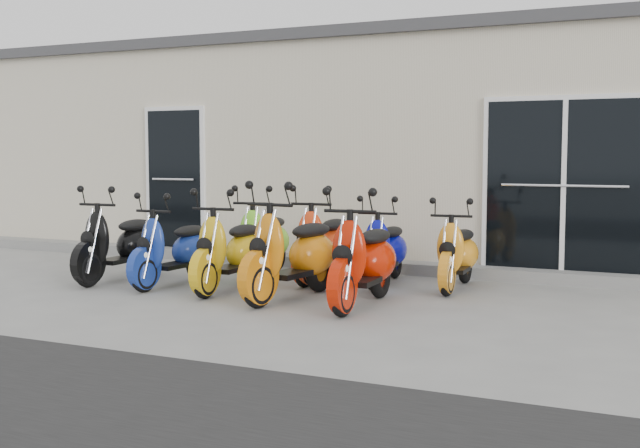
# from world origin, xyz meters

# --- Properties ---
(ground) EXTENTS (80.00, 80.00, 0.00)m
(ground) POSITION_xyz_m (0.00, 0.00, 0.00)
(ground) COLOR gray
(ground) RESTS_ON ground
(building) EXTENTS (14.00, 6.00, 3.20)m
(building) POSITION_xyz_m (0.00, 5.20, 1.60)
(building) COLOR beige
(building) RESTS_ON ground
(roof_cap) EXTENTS (14.20, 6.20, 0.16)m
(roof_cap) POSITION_xyz_m (0.00, 5.20, 3.28)
(roof_cap) COLOR #3F3F42
(roof_cap) RESTS_ON building
(front_step) EXTENTS (14.00, 0.40, 0.15)m
(front_step) POSITION_xyz_m (0.00, 2.02, 0.07)
(front_step) COLOR gray
(front_step) RESTS_ON ground
(door_left) EXTENTS (1.07, 0.08, 2.22)m
(door_left) POSITION_xyz_m (-3.20, 2.17, 1.26)
(door_left) COLOR black
(door_left) RESTS_ON front_step
(door_right) EXTENTS (2.02, 0.08, 2.22)m
(door_right) POSITION_xyz_m (2.60, 2.17, 1.26)
(door_right) COLOR black
(door_right) RESTS_ON front_step
(scooter_front_black) EXTENTS (0.63, 1.65, 1.21)m
(scooter_front_black) POSITION_xyz_m (-2.46, -0.13, 0.61)
(scooter_front_black) COLOR black
(scooter_front_black) RESTS_ON ground
(scooter_front_blue) EXTENTS (0.65, 1.58, 1.15)m
(scooter_front_blue) POSITION_xyz_m (-1.60, -0.15, 0.57)
(scooter_front_blue) COLOR navy
(scooter_front_blue) RESTS_ON ground
(scooter_front_orange_a) EXTENTS (0.66, 1.66, 1.21)m
(scooter_front_orange_a) POSITION_xyz_m (-0.80, -0.16, 0.61)
(scooter_front_orange_a) COLOR gold
(scooter_front_orange_a) RESTS_ON ground
(scooter_front_orange_b) EXTENTS (0.88, 1.85, 1.32)m
(scooter_front_orange_b) POSITION_xyz_m (0.11, -0.35, 0.66)
(scooter_front_orange_b) COLOR orange
(scooter_front_orange_b) RESTS_ON ground
(scooter_front_red) EXTENTS (0.68, 1.74, 1.27)m
(scooter_front_red) POSITION_xyz_m (0.97, -0.41, 0.63)
(scooter_front_red) COLOR #BC1A03
(scooter_front_red) RESTS_ON ground
(scooter_back_green) EXTENTS (0.81, 1.70, 1.20)m
(scooter_back_green) POSITION_xyz_m (-0.99, 0.99, 0.60)
(scooter_back_green) COLOR #77DC27
(scooter_back_green) RESTS_ON ground
(scooter_back_red) EXTENTS (0.64, 1.67, 1.22)m
(scooter_back_red) POSITION_xyz_m (-0.13, 0.97, 0.61)
(scooter_back_red) COLOR red
(scooter_back_red) RESTS_ON ground
(scooter_back_blue) EXTENTS (0.67, 1.54, 1.11)m
(scooter_back_blue) POSITION_xyz_m (0.67, 1.05, 0.55)
(scooter_back_blue) COLOR #090D95
(scooter_back_blue) RESTS_ON ground
(scooter_back_yellow) EXTENTS (0.62, 1.52, 1.10)m
(scooter_back_yellow) POSITION_xyz_m (1.57, 1.05, 0.55)
(scooter_back_yellow) COLOR orange
(scooter_back_yellow) RESTS_ON ground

